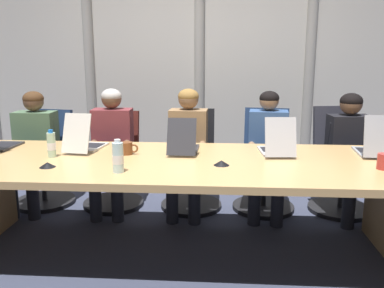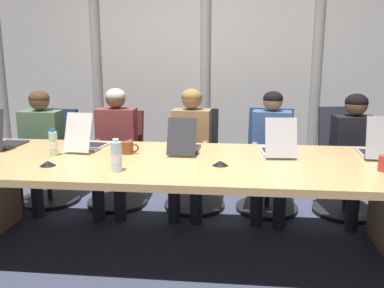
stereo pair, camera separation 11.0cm
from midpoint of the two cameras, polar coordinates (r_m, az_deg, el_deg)
name	(u,v)px [view 2 (the right image)]	position (r m, az deg, el deg)	size (l,w,h in m)	color
ground_plane	(179,252)	(3.25, -0.86, -14.78)	(12.32, 12.32, 0.00)	#383D51
conference_table	(178,179)	(3.03, -0.90, -4.86)	(3.65, 1.21, 0.73)	tan
curtain_backdrop	(202,69)	(4.90, 1.99, 10.37)	(6.16, 0.16, 2.64)	beige
laptop_left_end	(2,140)	(3.70, -24.20, 0.51)	(0.23, 0.41, 0.34)	#2D2D33
laptop_left_mid	(88,142)	(3.41, -13.45, 0.29)	(0.27, 0.46, 0.31)	beige
laptop_center	(184,145)	(3.22, -0.09, -0.15)	(0.23, 0.42, 0.29)	#2D2D33
laptop_right_mid	(277,147)	(3.20, 12.77, -0.47)	(0.26, 0.41, 0.30)	#BCBCC1
laptop_right_end	(378,149)	(3.39, 25.39, -0.62)	(0.28, 0.41, 0.32)	#A8ADB7
office_chair_left_end	(51,167)	(4.43, -18.38, -3.04)	(0.60, 0.61, 0.94)	navy
office_chair_left_mid	(118,169)	(4.19, -9.53, -3.46)	(0.60, 0.60, 0.93)	#511E19
office_chair_center	(195,170)	(4.06, 1.20, -3.71)	(0.60, 0.60, 0.96)	black
office_chair_right_mid	(268,172)	(4.06, 11.34, -3.88)	(0.60, 0.60, 0.97)	navy
office_chair_right_end	(345,174)	(4.19, 21.22, -3.88)	(0.60, 0.61, 1.00)	#2D2D38
person_left_end	(38,141)	(4.24, -19.97, 0.33)	(0.40, 0.55, 1.14)	#4C6B4C
person_left_mid	(115,142)	(3.96, -9.91, 0.27)	(0.40, 0.56, 1.17)	brown
person_center	(190,144)	(3.83, 0.56, 0.06)	(0.38, 0.56, 1.18)	olive
person_right_mid	(271,147)	(3.83, 11.74, -0.44)	(0.40, 0.57, 1.16)	#335184
person_right_end	(356,148)	(3.98, 22.68, -0.58)	(0.41, 0.57, 1.14)	black
water_bottle_primary	(53,144)	(3.25, -17.86, 0.03)	(0.06, 0.06, 0.21)	#ADD1B2
water_bottle_secondary	(116,157)	(2.70, -9.38, -1.78)	(0.07, 0.07, 0.22)	silver
coffee_mug_far	(128,148)	(3.19, -7.94, -0.53)	(0.14, 0.09, 0.10)	brown
conference_mic_middle	(220,163)	(2.84, 5.07, -2.67)	(0.11, 0.11, 0.04)	black
conference_mic_right_side	(48,163)	(2.98, -18.46, -2.58)	(0.11, 0.11, 0.04)	black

